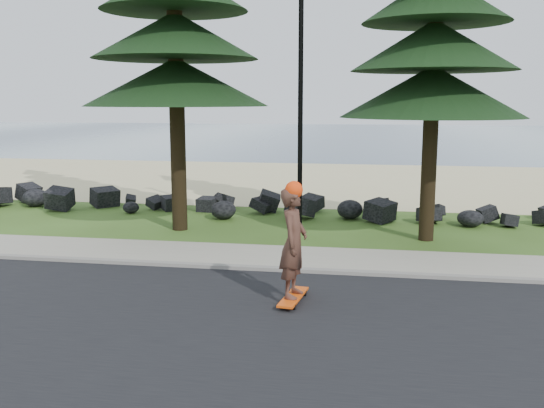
# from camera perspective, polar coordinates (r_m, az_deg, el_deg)

# --- Properties ---
(ground) EXTENTS (160.00, 160.00, 0.00)m
(ground) POSITION_cam_1_polar(r_m,az_deg,el_deg) (14.33, 1.05, -5.39)
(ground) COLOR #324C17
(ground) RESTS_ON ground
(road) EXTENTS (160.00, 7.00, 0.02)m
(road) POSITION_cam_1_polar(r_m,az_deg,el_deg) (10.12, -2.76, -11.93)
(road) COLOR black
(road) RESTS_ON ground
(kerb) EXTENTS (160.00, 0.20, 0.10)m
(kerb) POSITION_cam_1_polar(r_m,az_deg,el_deg) (13.46, 0.49, -6.18)
(kerb) COLOR gray
(kerb) RESTS_ON ground
(sidewalk) EXTENTS (160.00, 2.00, 0.08)m
(sidewalk) POSITION_cam_1_polar(r_m,az_deg,el_deg) (14.51, 1.17, -5.03)
(sidewalk) COLOR gray
(sidewalk) RESTS_ON ground
(beach_sand) EXTENTS (160.00, 15.00, 0.01)m
(beach_sand) POSITION_cam_1_polar(r_m,az_deg,el_deg) (28.50, 5.33, 2.20)
(beach_sand) COLOR #CBBE87
(beach_sand) RESTS_ON ground
(ocean) EXTENTS (160.00, 58.00, 0.01)m
(ocean) POSITION_cam_1_polar(r_m,az_deg,el_deg) (64.82, 7.71, 6.40)
(ocean) COLOR #324A61
(ocean) RESTS_ON ground
(seawall_boulders) EXTENTS (60.00, 2.40, 1.10)m
(seawall_boulders) POSITION_cam_1_polar(r_m,az_deg,el_deg) (19.75, 3.43, -1.18)
(seawall_boulders) COLOR black
(seawall_boulders) RESTS_ON ground
(lamp_post) EXTENTS (0.25, 0.14, 8.14)m
(lamp_post) POSITION_cam_1_polar(r_m,az_deg,el_deg) (17.01, 2.71, 11.07)
(lamp_post) COLOR black
(lamp_post) RESTS_ON ground
(skateboarder) EXTENTS (0.58, 1.26, 2.28)m
(skateboarder) POSITION_cam_1_polar(r_m,az_deg,el_deg) (11.17, 2.04, -3.71)
(skateboarder) COLOR #EB4F0D
(skateboarder) RESTS_ON ground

